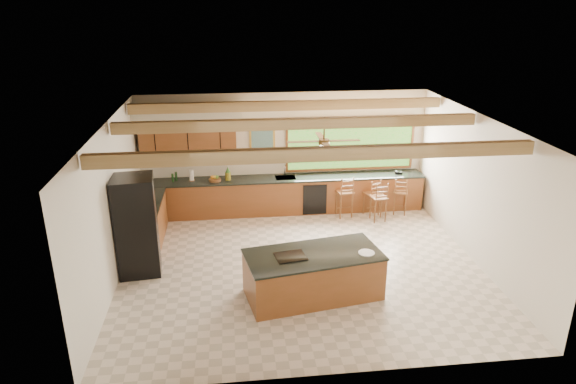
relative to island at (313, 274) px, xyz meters
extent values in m
plane|color=beige|center=(-0.06, 1.09, -0.43)|extent=(7.20, 7.20, 0.00)
cube|color=beige|center=(-0.06, 4.34, 1.07)|extent=(7.20, 0.04, 3.00)
cube|color=beige|center=(-0.06, -2.16, 1.07)|extent=(7.20, 0.04, 3.00)
cube|color=beige|center=(-3.66, 1.09, 1.07)|extent=(0.04, 6.50, 3.00)
cube|color=beige|center=(3.54, 1.09, 1.07)|extent=(0.04, 6.50, 3.00)
cube|color=#95654A|center=(-0.06, 1.09, 2.57)|extent=(7.20, 6.50, 0.04)
cube|color=#9D7E4E|center=(-0.06, -0.51, 2.43)|extent=(7.10, 0.15, 0.22)
cube|color=#9D7E4E|center=(-0.06, 1.59, 2.43)|extent=(7.10, 0.15, 0.22)
cube|color=#9D7E4E|center=(-0.06, 3.39, 2.43)|extent=(7.10, 0.15, 0.22)
cube|color=brown|center=(-2.41, 4.15, 1.47)|extent=(2.30, 0.35, 0.70)
cube|color=beige|center=(-2.41, 4.08, 2.07)|extent=(2.60, 0.50, 0.48)
cylinder|color=#FFEABF|center=(-3.11, 4.08, 1.84)|extent=(0.10, 0.10, 0.01)
cylinder|color=#FFEABF|center=(-1.71, 4.08, 1.84)|extent=(0.10, 0.10, 0.01)
cube|color=#6E9D38|center=(1.64, 4.31, 1.24)|extent=(3.20, 0.04, 1.30)
cube|color=gold|center=(-0.61, 4.31, 1.42)|extent=(0.64, 0.03, 0.54)
cube|color=#386550|center=(-0.61, 4.29, 1.42)|extent=(0.54, 0.01, 0.44)
cube|color=brown|center=(-0.06, 4.00, 0.01)|extent=(7.00, 0.65, 0.88)
cube|color=black|center=(-0.06, 4.00, 0.47)|extent=(7.04, 0.69, 0.04)
cube|color=brown|center=(-3.32, 2.44, 0.01)|extent=(0.65, 2.35, 0.88)
cube|color=black|center=(-3.32, 2.44, 0.47)|extent=(0.69, 2.39, 0.04)
cube|color=black|center=(0.64, 3.67, -0.01)|extent=(0.60, 0.02, 0.78)
cube|color=silver|center=(-0.06, 4.00, 0.48)|extent=(0.50, 0.38, 0.03)
cylinder|color=silver|center=(-0.06, 4.20, 0.64)|extent=(0.03, 0.03, 0.30)
cylinder|color=silver|center=(-0.06, 4.10, 0.77)|extent=(0.03, 0.20, 0.03)
cylinder|color=white|center=(-2.39, 4.03, 0.63)|extent=(0.11, 0.11, 0.28)
cylinder|color=#1A3F19|center=(-2.84, 4.01, 0.60)|extent=(0.06, 0.06, 0.20)
cylinder|color=#1A3F19|center=(-2.77, 4.11, 0.60)|extent=(0.06, 0.06, 0.21)
cube|color=black|center=(2.86, 3.99, 0.54)|extent=(0.21, 0.19, 0.08)
cube|color=brown|center=(0.00, 0.00, -0.02)|extent=(2.55, 1.50, 0.81)
cube|color=black|center=(0.00, 0.00, 0.40)|extent=(2.59, 1.55, 0.04)
cube|color=black|center=(-0.42, -0.07, 0.43)|extent=(0.60, 0.51, 0.02)
cylinder|color=white|center=(0.95, -0.09, 0.43)|extent=(0.29, 0.29, 0.01)
cube|color=black|center=(-3.28, 1.26, 0.57)|extent=(0.85, 0.83, 2.00)
cube|color=silver|center=(-2.89, 1.26, 0.57)|extent=(0.03, 0.06, 1.84)
cube|color=brown|center=(1.36, 3.54, 0.22)|extent=(0.44, 0.44, 0.04)
cylinder|color=brown|center=(1.21, 3.39, -0.11)|extent=(0.04, 0.04, 0.63)
cylinder|color=brown|center=(1.52, 3.39, -0.11)|extent=(0.04, 0.04, 0.63)
cylinder|color=brown|center=(1.21, 3.69, -0.11)|extent=(0.04, 0.04, 0.63)
cylinder|color=brown|center=(1.52, 3.69, -0.11)|extent=(0.04, 0.04, 0.63)
cube|color=brown|center=(2.06, 3.54, 0.15)|extent=(0.45, 0.45, 0.04)
cylinder|color=brown|center=(1.93, 3.41, -0.15)|extent=(0.03, 0.03, 0.56)
cylinder|color=brown|center=(2.20, 3.41, -0.15)|extent=(0.03, 0.03, 0.56)
cylinder|color=brown|center=(1.93, 3.68, -0.15)|extent=(0.03, 0.03, 0.56)
cylinder|color=brown|center=(2.20, 3.68, -0.15)|extent=(0.03, 0.03, 0.56)
cube|color=brown|center=(2.13, 3.18, 0.18)|extent=(0.40, 0.40, 0.04)
cylinder|color=brown|center=(1.99, 3.04, -0.13)|extent=(0.03, 0.03, 0.59)
cylinder|color=brown|center=(2.28, 3.04, -0.13)|extent=(0.03, 0.03, 0.59)
cylinder|color=brown|center=(1.99, 3.32, -0.13)|extent=(0.03, 0.03, 0.59)
cylinder|color=brown|center=(2.28, 3.32, -0.13)|extent=(0.03, 0.03, 0.59)
cube|color=brown|center=(2.80, 3.54, 0.16)|extent=(0.44, 0.44, 0.04)
cylinder|color=brown|center=(2.67, 3.41, -0.14)|extent=(0.03, 0.03, 0.56)
cylinder|color=brown|center=(2.94, 3.41, -0.14)|extent=(0.03, 0.03, 0.56)
cylinder|color=brown|center=(2.67, 3.68, -0.14)|extent=(0.03, 0.03, 0.56)
cylinder|color=brown|center=(2.94, 3.68, -0.14)|extent=(0.03, 0.03, 0.56)
camera|label=1|loc=(-1.40, -8.10, 4.71)|focal=32.00mm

